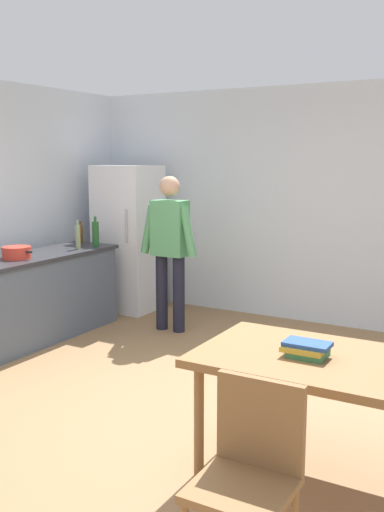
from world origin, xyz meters
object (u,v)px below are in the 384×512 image
object	(u,v)px
person	(170,243)
cooking_pot	(17,253)
dining_table	(319,369)
chair	(250,467)
bottle_vinegar_tall	(78,237)
book_stack	(307,349)
refrigerator	(129,238)
bottle_beer_brown	(81,234)
bottle_wine_green	(96,234)

from	to	relation	value
person	cooking_pot	xyz separation A→B (m)	(-1.04, -1.22, -0.02)
person	dining_table	distance (m)	3.20
dining_table	chair	distance (m)	0.98
bottle_vinegar_tall	book_stack	distance (m)	3.66
refrigerator	chair	bearing A→B (deg)	-48.03
refrigerator	person	xyz separation A→B (m)	(0.95, -0.55, 0.08)
bottle_beer_brown	book_stack	bearing A→B (deg)	-31.33
person	bottle_wine_green	size ratio (longest dim) A/B	5.00
chair	book_stack	distance (m)	0.97
dining_table	bottle_wine_green	world-z (taller)	bottle_wine_green
cooking_pot	book_stack	bearing A→B (deg)	-16.16
refrigerator	bottle_wine_green	bearing A→B (deg)	-83.80
dining_table	book_stack	size ratio (longest dim) A/B	5.22
person	bottle_wine_green	xyz separation A→B (m)	(-0.87, -0.19, 0.07)
refrigerator	chair	distance (m)	4.95
person	dining_table	bearing A→B (deg)	-42.41
refrigerator	bottle_wine_green	world-z (taller)	refrigerator
person	book_stack	bearing A→B (deg)	-43.63
cooking_pot	book_stack	xyz separation A→B (m)	(3.32, -0.96, -0.17)
refrigerator	bottle_beer_brown	world-z (taller)	refrigerator
chair	cooking_pot	xyz separation A→B (m)	(-3.39, 1.90, 0.43)
bottle_wine_green	book_stack	world-z (taller)	bottle_wine_green
bottle_vinegar_tall	refrigerator	bearing A→B (deg)	91.54
cooking_pot	bottle_vinegar_tall	world-z (taller)	bottle_vinegar_tall
bottle_beer_brown	refrigerator	bearing A→B (deg)	68.28
cooking_pot	bottle_wine_green	world-z (taller)	bottle_wine_green
refrigerator	cooking_pot	world-z (taller)	refrigerator
refrigerator	bottle_beer_brown	distance (m)	0.67
refrigerator	dining_table	world-z (taller)	refrigerator
dining_table	cooking_pot	size ratio (longest dim) A/B	3.50
bottle_beer_brown	bottle_vinegar_tall	xyz separation A→B (m)	(0.27, -0.36, 0.03)
dining_table	cooking_pot	xyz separation A→B (m)	(-3.39, 0.93, 0.29)
bottle_beer_brown	bottle_vinegar_tall	distance (m)	0.46
dining_table	bottle_beer_brown	bearing A→B (deg)	149.51
dining_table	bottle_wine_green	distance (m)	3.79
refrigerator	book_stack	bearing A→B (deg)	-40.18
chair	book_stack	world-z (taller)	chair
refrigerator	person	distance (m)	1.10
chair	bottle_vinegar_tall	size ratio (longest dim) A/B	2.84
dining_table	bottle_vinegar_tall	world-z (taller)	bottle_vinegar_tall
bottle_beer_brown	cooking_pot	bearing A→B (deg)	-82.24
bottle_vinegar_tall	book_stack	size ratio (longest dim) A/B	1.19
bottle_wine_green	bottle_beer_brown	bearing A→B (deg)	158.81
refrigerator	bottle_wine_green	distance (m)	0.76
bottle_wine_green	bottle_vinegar_tall	world-z (taller)	bottle_wine_green
person	chair	xyz separation A→B (m)	(2.35, -3.11, -0.44)
bottle_beer_brown	bottle_vinegar_tall	world-z (taller)	bottle_vinegar_tall
dining_table	bottle_wine_green	bearing A→B (deg)	148.66
refrigerator	bottle_vinegar_tall	world-z (taller)	refrigerator
cooking_pot	dining_table	bearing A→B (deg)	-15.38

